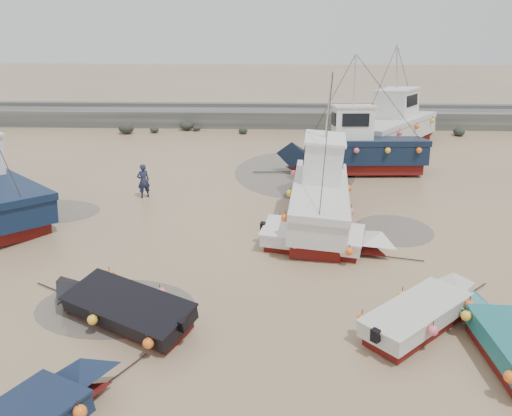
# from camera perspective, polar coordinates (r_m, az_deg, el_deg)

# --- Properties ---
(ground) EXTENTS (120.00, 120.00, 0.00)m
(ground) POSITION_cam_1_polar(r_m,az_deg,el_deg) (17.39, -1.98, -7.69)
(ground) COLOR #A1865D
(ground) RESTS_ON ground
(seawall) EXTENTS (60.00, 4.92, 1.50)m
(seawall) POSITION_cam_1_polar(r_m,az_deg,el_deg) (37.85, 0.20, 10.30)
(seawall) COLOR #5F605B
(seawall) RESTS_ON ground
(puddle_a) EXTENTS (4.97, 4.97, 0.01)m
(puddle_a) POSITION_cam_1_polar(r_m,az_deg,el_deg) (16.34, -15.74, -10.81)
(puddle_a) COLOR #595147
(puddle_a) RESTS_ON ground
(puddle_b) EXTENTS (3.24, 3.24, 0.01)m
(puddle_b) POSITION_cam_1_polar(r_m,az_deg,el_deg) (21.38, 15.43, -2.43)
(puddle_b) COLOR #595147
(puddle_b) RESTS_ON ground
(puddle_c) EXTENTS (4.51, 4.51, 0.01)m
(puddle_c) POSITION_cam_1_polar(r_m,az_deg,el_deg) (24.23, -22.51, -0.35)
(puddle_c) COLOR #595147
(puddle_c) RESTS_ON ground
(puddle_d) EXTENTS (6.58, 6.58, 0.01)m
(puddle_d) POSITION_cam_1_polar(r_m,az_deg,el_deg) (27.55, 4.40, 4.07)
(puddle_d) COLOR #595147
(puddle_d) RESTS_ON ground
(dinghy_2) EXTENTS (2.01, 5.38, 1.43)m
(dinghy_2) POSITION_cam_1_polar(r_m,az_deg,el_deg) (15.09, 26.80, -13.19)
(dinghy_2) COLOR #660B10
(dinghy_2) RESTS_ON ground
(dinghy_3) EXTENTS (4.86, 4.37, 1.43)m
(dinghy_3) POSITION_cam_1_polar(r_m,az_deg,el_deg) (15.40, 18.73, -11.05)
(dinghy_3) COLOR #660B10
(dinghy_3) RESTS_ON ground
(dinghy_4) EXTENTS (5.84, 3.70, 1.43)m
(dinghy_4) POSITION_cam_1_polar(r_m,az_deg,el_deg) (15.46, -15.16, -10.46)
(dinghy_4) COLOR #660B10
(dinghy_4) RESTS_ON ground
(dinghy_5) EXTENTS (6.03, 2.85, 1.43)m
(dinghy_5) POSITION_cam_1_polar(r_m,az_deg,el_deg) (18.95, 7.57, -3.30)
(dinghy_5) COLOR #660B10
(dinghy_5) RESTS_ON ground
(cabin_boat_1) EXTENTS (3.15, 9.62, 6.22)m
(cabin_boat_1) POSITION_cam_1_polar(r_m,az_deg,el_deg) (21.02, 7.09, 1.84)
(cabin_boat_1) COLOR #660B10
(cabin_boat_1) RESTS_ON ground
(cabin_boat_2) EXTENTS (9.37, 2.94, 6.22)m
(cabin_boat_2) POSITION_cam_1_polar(r_m,az_deg,el_deg) (27.57, 11.39, 6.68)
(cabin_boat_2) COLOR #660B10
(cabin_boat_2) RESTS_ON ground
(cabin_boat_3) EXTENTS (7.79, 8.77, 6.22)m
(cabin_boat_3) POSITION_cam_1_polar(r_m,az_deg,el_deg) (33.26, 15.69, 8.96)
(cabin_boat_3) COLOR #660B10
(cabin_boat_3) RESTS_ON ground
(person) EXTENTS (0.72, 0.66, 1.66)m
(person) POSITION_cam_1_polar(r_m,az_deg,el_deg) (24.60, -12.58, 1.22)
(person) COLOR #1B233D
(person) RESTS_ON ground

